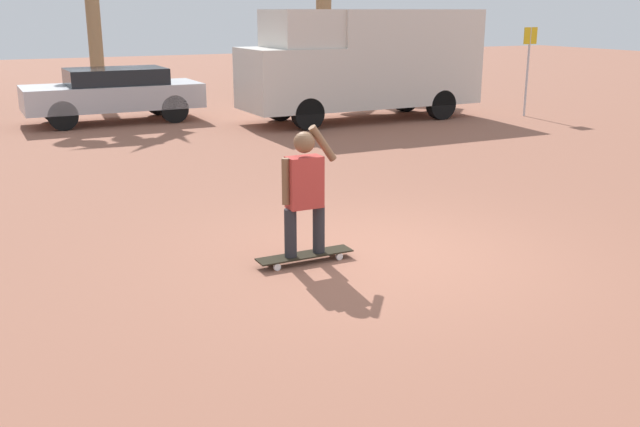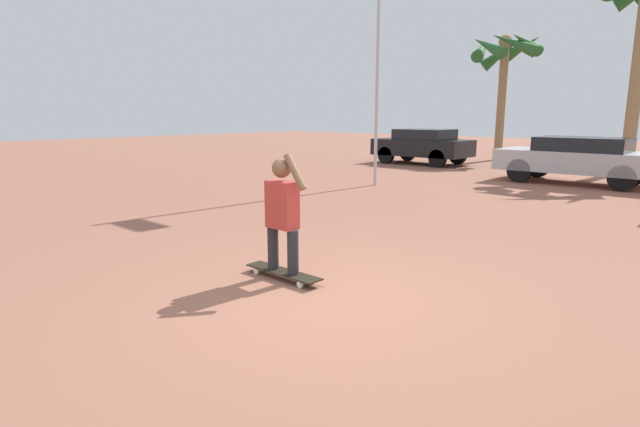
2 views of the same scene
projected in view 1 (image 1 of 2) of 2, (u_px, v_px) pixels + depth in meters
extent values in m
plane|color=#935B47|center=(380.00, 256.00, 8.45)|extent=(80.00, 80.00, 0.00)
cube|color=black|center=(305.00, 255.00, 8.20)|extent=(1.15, 0.25, 0.02)
cylinder|color=white|center=(277.00, 267.00, 7.96)|extent=(0.08, 0.03, 0.08)
cylinder|color=white|center=(270.00, 261.00, 8.14)|extent=(0.08, 0.03, 0.08)
cylinder|color=white|center=(339.00, 257.00, 8.30)|extent=(0.08, 0.03, 0.08)
cylinder|color=white|center=(331.00, 251.00, 8.48)|extent=(0.08, 0.03, 0.08)
cylinder|color=#28282D|center=(290.00, 233.00, 8.05)|extent=(0.14, 0.14, 0.56)
cylinder|color=#28282D|center=(319.00, 229.00, 8.20)|extent=(0.14, 0.14, 0.56)
cube|color=#B23833|center=(304.00, 182.00, 7.97)|extent=(0.40, 0.22, 0.59)
sphere|color=brown|center=(304.00, 142.00, 7.84)|extent=(0.24, 0.24, 0.24)
cylinder|color=brown|center=(286.00, 182.00, 7.86)|extent=(0.09, 0.09, 0.52)
cylinder|color=brown|center=(323.00, 143.00, 7.95)|extent=(0.34, 0.09, 0.44)
cylinder|color=black|center=(308.00, 114.00, 17.26)|extent=(0.78, 0.28, 0.78)
cylinder|color=black|center=(279.00, 106.00, 18.76)|extent=(0.78, 0.28, 0.78)
cylinder|color=black|center=(441.00, 105.00, 18.96)|extent=(0.78, 0.28, 0.78)
cylinder|color=black|center=(405.00, 98.00, 20.46)|extent=(0.78, 0.28, 0.78)
cube|color=silver|center=(289.00, 79.00, 17.76)|extent=(2.22, 2.03, 1.53)
cube|color=black|center=(272.00, 67.00, 17.49)|extent=(0.04, 1.72, 0.76)
cube|color=silver|center=(397.00, 57.00, 19.00)|extent=(4.13, 2.03, 2.44)
cube|color=silver|center=(301.00, 28.00, 17.57)|extent=(1.56, 1.86, 0.91)
cylinder|color=black|center=(63.00, 116.00, 17.21)|extent=(0.72, 0.22, 0.72)
cylinder|color=black|center=(54.00, 108.00, 18.59)|extent=(0.72, 0.22, 0.72)
cylinder|color=black|center=(174.00, 109.00, 18.39)|extent=(0.72, 0.22, 0.72)
cylinder|color=black|center=(158.00, 102.00, 19.77)|extent=(0.72, 0.22, 0.72)
cube|color=#BCBCC1|center=(113.00, 96.00, 18.41)|extent=(4.43, 1.83, 0.62)
cube|color=black|center=(116.00, 76.00, 18.31)|extent=(2.44, 1.61, 0.40)
cylinder|color=#B7B7BC|center=(527.00, 72.00, 19.34)|extent=(0.06, 0.06, 2.38)
cube|color=gold|center=(531.00, 36.00, 19.06)|extent=(0.44, 0.02, 0.44)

